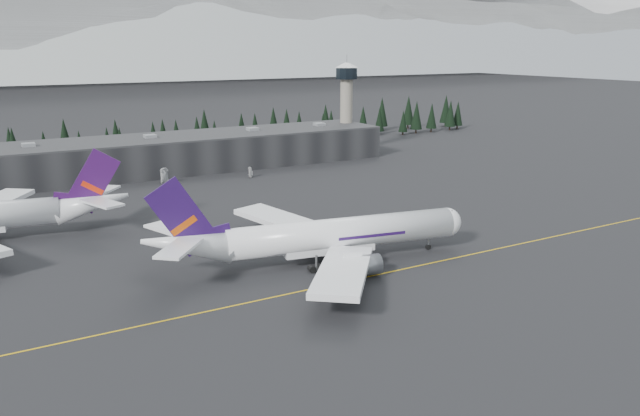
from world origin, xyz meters
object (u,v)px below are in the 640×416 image
jet_main (315,237)px  gse_vehicle_a (164,181)px  gse_vehicle_b (251,176)px  control_tower (346,97)px  terminal (178,153)px

jet_main → gse_vehicle_a: (-5.07, 93.61, -5.10)m
gse_vehicle_a → gse_vehicle_b: bearing=-20.1°
gse_vehicle_a → gse_vehicle_b: gse_vehicle_a is taller
gse_vehicle_b → control_tower: bearing=112.8°
terminal → gse_vehicle_a: bearing=-119.2°
terminal → gse_vehicle_b: bearing=-57.0°
terminal → control_tower: (75.00, 3.00, 17.11)m
jet_main → gse_vehicle_a: jet_main is taller
control_tower → gse_vehicle_a: size_ratio=6.99×
terminal → gse_vehicle_a: 24.74m
control_tower → gse_vehicle_b: control_tower is taller
jet_main → gse_vehicle_b: jet_main is taller
jet_main → gse_vehicle_b: (23.93, 88.16, -5.19)m
terminal → control_tower: size_ratio=4.24×
jet_main → gse_vehicle_b: size_ratio=18.21×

